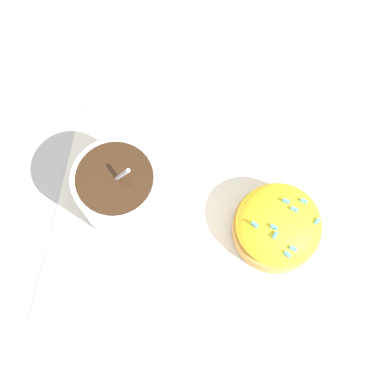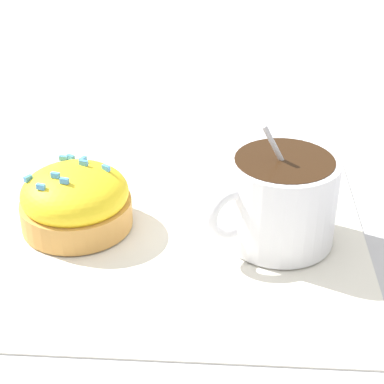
{
  "view_description": "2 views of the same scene",
  "coord_description": "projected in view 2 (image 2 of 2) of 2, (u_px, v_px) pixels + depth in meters",
  "views": [
    {
      "loc": [
        0.02,
        -0.16,
        0.56
      ],
      "look_at": [
        -0.01,
        0.01,
        0.04
      ],
      "focal_mm": 50.0,
      "sensor_mm": 36.0,
      "label": 1
    },
    {
      "loc": [
        -0.05,
        0.44,
        0.3
      ],
      "look_at": [
        -0.01,
        -0.01,
        0.04
      ],
      "focal_mm": 60.0,
      "sensor_mm": 36.0,
      "label": 2
    }
  ],
  "objects": [
    {
      "name": "ground_plane",
      "position": [
        177.0,
        236.0,
        0.53
      ],
      "size": [
        3.0,
        3.0,
        0.0
      ],
      "primitive_type": "plane",
      "color": "#B2B2B7"
    },
    {
      "name": "frosted_pastry",
      "position": [
        76.0,
        200.0,
        0.53
      ],
      "size": [
        0.09,
        0.09,
        0.06
      ],
      "color": "#D19347",
      "rests_on": "paper_napkin"
    },
    {
      "name": "coffee_cup",
      "position": [
        280.0,
        194.0,
        0.5
      ],
      "size": [
        0.1,
        0.09,
        0.1
      ],
      "color": "white",
      "rests_on": "paper_napkin"
    },
    {
      "name": "paper_napkin",
      "position": [
        177.0,
        234.0,
        0.53
      ],
      "size": [
        0.31,
        0.29,
        0.0
      ],
      "color": "white",
      "rests_on": "ground_plane"
    }
  ]
}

